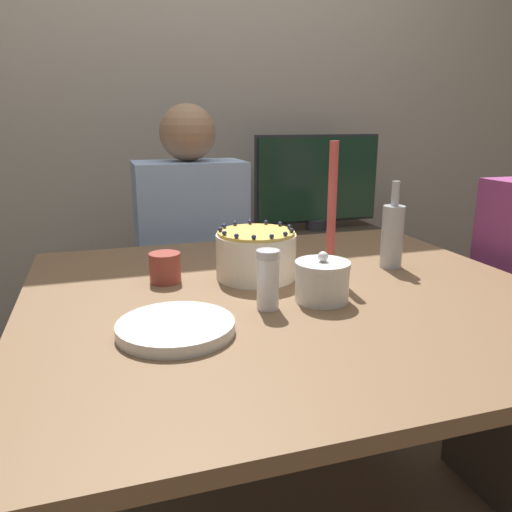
# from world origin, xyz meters

# --- Properties ---
(wall_behind) EXTENTS (8.00, 0.05, 2.60)m
(wall_behind) POSITION_xyz_m (0.00, 1.40, 1.30)
(wall_behind) COLOR #ADA393
(wall_behind) RESTS_ON ground_plane
(dining_table) EXTENTS (1.25, 1.13, 0.75)m
(dining_table) POSITION_xyz_m (0.00, 0.00, 0.64)
(dining_table) COLOR brown
(dining_table) RESTS_ON ground_plane
(cake) EXTENTS (0.21, 0.21, 0.14)m
(cake) POSITION_xyz_m (-0.04, 0.14, 0.81)
(cake) COLOR #EFE5CC
(cake) RESTS_ON dining_table
(sugar_bowl) EXTENTS (0.13, 0.13, 0.12)m
(sugar_bowl) POSITION_xyz_m (0.05, -0.08, 0.80)
(sugar_bowl) COLOR silver
(sugar_bowl) RESTS_ON dining_table
(sugar_shaker) EXTENTS (0.05, 0.05, 0.13)m
(sugar_shaker) POSITION_xyz_m (-0.09, -0.09, 0.82)
(sugar_shaker) COLOR white
(sugar_shaker) RESTS_ON dining_table
(plate_stack) EXTENTS (0.23, 0.23, 0.02)m
(plate_stack) POSITION_xyz_m (-0.30, -0.16, 0.76)
(plate_stack) COLOR silver
(plate_stack) RESTS_ON dining_table
(candle) EXTENTS (0.05, 0.05, 0.35)m
(candle) POSITION_xyz_m (0.15, 0.10, 0.90)
(candle) COLOR tan
(candle) RESTS_ON dining_table
(bottle) EXTENTS (0.06, 0.06, 0.24)m
(bottle) POSITION_xyz_m (0.35, 0.11, 0.85)
(bottle) COLOR #B2B7BC
(bottle) RESTS_ON dining_table
(cup) EXTENTS (0.08, 0.08, 0.08)m
(cup) POSITION_xyz_m (-0.28, 0.17, 0.79)
(cup) COLOR #993D33
(cup) RESTS_ON dining_table
(person_man_blue_shirt) EXTENTS (0.40, 0.34, 1.21)m
(person_man_blue_shirt) POSITION_xyz_m (-0.10, 0.76, 0.53)
(person_man_blue_shirt) COLOR #2D2D38
(person_man_blue_shirt) RESTS_ON ground_plane
(side_cabinet) EXTENTS (0.64, 0.49, 0.64)m
(side_cabinet) POSITION_xyz_m (0.57, 1.11, 0.32)
(side_cabinet) COLOR #382D23
(side_cabinet) RESTS_ON ground_plane
(tv_monitor) EXTENTS (0.62, 0.10, 0.45)m
(tv_monitor) POSITION_xyz_m (0.57, 1.11, 0.87)
(tv_monitor) COLOR #2D2D33
(tv_monitor) RESTS_ON side_cabinet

